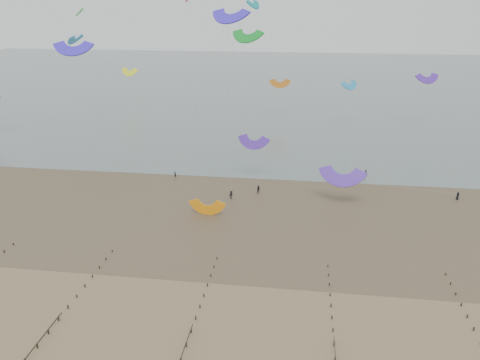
% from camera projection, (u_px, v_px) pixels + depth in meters
% --- Properties ---
extents(ground, '(500.00, 500.00, 0.00)m').
position_uv_depth(ground, '(174.00, 301.00, 66.26)').
color(ground, brown).
rests_on(ground, ground).
extents(sea_and_shore, '(500.00, 665.00, 0.03)m').
position_uv_depth(sea_and_shore, '(198.00, 202.00, 98.60)').
color(sea_and_shore, '#475654').
rests_on(sea_and_shore, ground).
extents(kitesurfer_lead, '(0.65, 0.58, 1.50)m').
position_uv_depth(kitesurfer_lead, '(175.00, 174.00, 112.45)').
color(kitesurfer_lead, black).
rests_on(kitesurfer_lead, ground).
extents(kitesurfers, '(69.39, 23.83, 1.83)m').
position_uv_depth(kitesurfers, '(376.00, 186.00, 105.28)').
color(kitesurfers, black).
rests_on(kitesurfers, ground).
extents(grounded_kite, '(6.54, 5.28, 3.41)m').
position_uv_depth(grounded_kite, '(207.00, 215.00, 93.01)').
color(grounded_kite, orange).
rests_on(grounded_kite, ground).
extents(kites_airborne, '(246.55, 120.20, 41.46)m').
position_uv_depth(kites_airborne, '(194.00, 66.00, 136.89)').
color(kites_airborne, orange).
rests_on(kites_airborne, ground).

